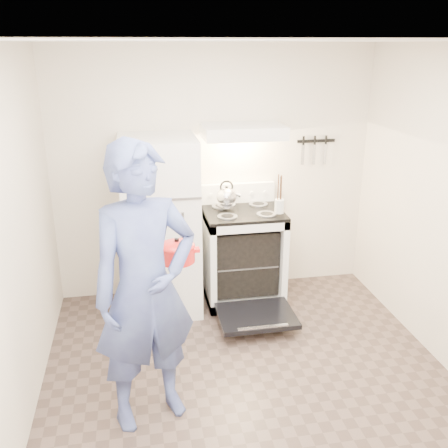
{
  "coord_description": "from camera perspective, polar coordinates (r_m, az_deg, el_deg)",
  "views": [
    {
      "loc": [
        -0.79,
        -3.03,
        2.49
      ],
      "look_at": [
        -0.05,
        1.0,
        1.0
      ],
      "focal_mm": 40.0,
      "sensor_mm": 36.0,
      "label": 1
    }
  ],
  "objects": [
    {
      "name": "back_wall",
      "position": [
        5.04,
        -1.09,
        5.77
      ],
      "size": [
        3.2,
        0.02,
        2.5
      ],
      "primitive_type": "cube",
      "color": "beige",
      "rests_on": "ground"
    },
    {
      "name": "range_hood",
      "position": [
        4.75,
        2.16,
        10.54
      ],
      "size": [
        0.76,
        0.5,
        0.12
      ],
      "primitive_type": "cube",
      "color": "white",
      "rests_on": "back_wall"
    },
    {
      "name": "floor",
      "position": [
        4.0,
        3.48,
        -18.57
      ],
      "size": [
        3.6,
        3.6,
        0.0
      ],
      "primitive_type": "plane",
      "color": "brown",
      "rests_on": "ground"
    },
    {
      "name": "stove_body",
      "position": [
        5.04,
        2.16,
        -3.76
      ],
      "size": [
        0.76,
        0.65,
        0.92
      ],
      "primitive_type": "cube",
      "color": "white",
      "rests_on": "floor"
    },
    {
      "name": "oven_door",
      "position": [
        4.68,
        3.7,
        -10.41
      ],
      "size": [
        0.7,
        0.54,
        0.04
      ],
      "primitive_type": "cube",
      "color": "black",
      "rests_on": "floor"
    },
    {
      "name": "dutch_oven",
      "position": [
        3.61,
        -5.38,
        -3.39
      ],
      "size": [
        0.33,
        0.26,
        0.22
      ],
      "primitive_type": null,
      "color": "red",
      "rests_on": "person"
    },
    {
      "name": "backsplash",
      "position": [
        5.1,
        1.55,
        3.59
      ],
      "size": [
        0.76,
        0.07,
        0.2
      ],
      "primitive_type": "cube",
      "color": "white",
      "rests_on": "cooktop"
    },
    {
      "name": "oven_rack",
      "position": [
        5.05,
        2.16,
        -3.97
      ],
      "size": [
        0.6,
        0.52,
        0.01
      ],
      "primitive_type": "cube",
      "color": "slate",
      "rests_on": "stove_body"
    },
    {
      "name": "cooktop",
      "position": [
        4.87,
        2.23,
        1.36
      ],
      "size": [
        0.76,
        0.65,
        0.03
      ],
      "primitive_type": "cube",
      "color": "black",
      "rests_on": "stove_body"
    },
    {
      "name": "refrigerator",
      "position": [
        4.77,
        -7.26,
        -0.27
      ],
      "size": [
        0.7,
        0.7,
        1.7
      ],
      "primitive_type": "cube",
      "color": "white",
      "rests_on": "floor"
    },
    {
      "name": "person",
      "position": [
        3.3,
        -8.97,
        -7.43
      ],
      "size": [
        0.83,
        0.69,
        1.96
      ],
      "primitive_type": "imported",
      "rotation": [
        0.0,
        0.0,
        0.35
      ],
      "color": "navy",
      "rests_on": "floor"
    },
    {
      "name": "knife_strip",
      "position": [
        5.24,
        10.48,
        9.33
      ],
      "size": [
        0.4,
        0.02,
        0.03
      ],
      "primitive_type": "cube",
      "color": "black",
      "rests_on": "back_wall"
    },
    {
      "name": "utensil_jar",
      "position": [
        4.72,
        6.34,
        2.04
      ],
      "size": [
        0.11,
        0.11,
        0.13
      ],
      "primitive_type": "cylinder",
      "rotation": [
        0.0,
        0.0,
        -0.34
      ],
      "color": "silver",
      "rests_on": "cooktop"
    },
    {
      "name": "tea_kettle",
      "position": [
        4.85,
        0.29,
        3.29
      ],
      "size": [
        0.24,
        0.2,
        0.29
      ],
      "primitive_type": null,
      "color": "#B4B4B8",
      "rests_on": "cooktop"
    },
    {
      "name": "pizza_stone",
      "position": [
        5.11,
        2.45,
        -3.51
      ],
      "size": [
        0.3,
        0.3,
        0.02
      ],
      "primitive_type": "cylinder",
      "color": "#997655",
      "rests_on": "oven_rack"
    }
  ]
}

